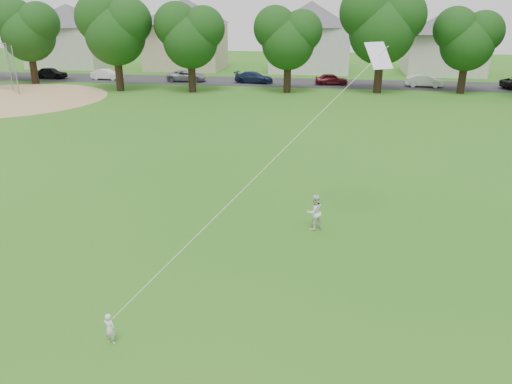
# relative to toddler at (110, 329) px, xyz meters

# --- Properties ---
(ground) EXTENTS (160.00, 160.00, 0.00)m
(ground) POSITION_rel_toddler_xyz_m (1.91, 3.11, -0.43)
(ground) COLOR #236216
(ground) RESTS_ON ground
(street) EXTENTS (90.00, 7.00, 0.01)m
(street) POSITION_rel_toddler_xyz_m (1.91, 45.11, -0.42)
(street) COLOR #2D2D30
(street) RESTS_ON ground
(dirt_infield) EXTENTS (18.00, 18.00, 0.02)m
(dirt_infield) POSITION_rel_toddler_xyz_m (-24.09, 31.11, -0.42)
(dirt_infield) COLOR #9E7F51
(dirt_infield) RESTS_ON ground
(toddler) EXTENTS (0.34, 0.25, 0.85)m
(toddler) POSITION_rel_toddler_xyz_m (0.00, 0.00, 0.00)
(toddler) COLOR silver
(toddler) RESTS_ON ground
(older_boy) EXTENTS (0.84, 0.81, 1.37)m
(older_boy) POSITION_rel_toddler_xyz_m (4.69, 7.58, 0.26)
(older_boy) COLOR white
(older_boy) RESTS_ON ground
(kite) EXTENTS (3.91, 4.66, 11.96)m
(kite) POSITION_rel_toddler_xyz_m (3.30, 4.09, 3.04)
(kite) COLOR white
(kite) RESTS_ON ground
(tree_row) EXTENTS (80.84, 9.36, 11.73)m
(tree_row) POSITION_rel_toddler_xyz_m (5.78, 38.67, 6.10)
(tree_row) COLOR black
(tree_row) RESTS_ON ground
(parked_cars) EXTENTS (61.82, 2.55, 1.27)m
(parked_cars) POSITION_rel_toddler_xyz_m (3.71, 44.11, 0.19)
(parked_cars) COLOR black
(parked_cars) RESTS_ON ground
(house_row) EXTENTS (77.32, 13.93, 10.30)m
(house_row) POSITION_rel_toddler_xyz_m (0.27, 55.11, 4.58)
(house_row) COLOR beige
(house_row) RESTS_ON ground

